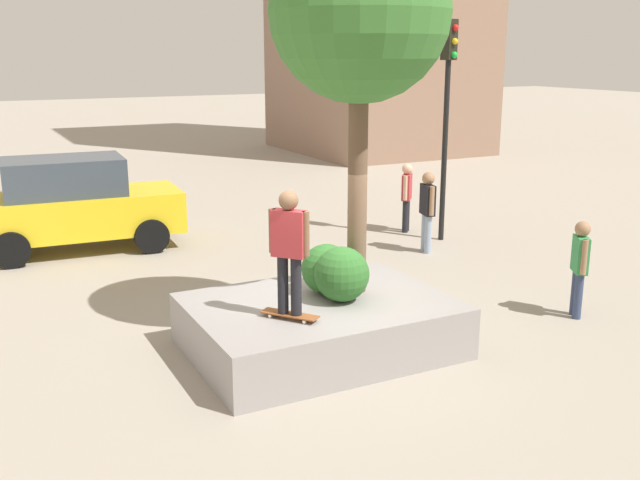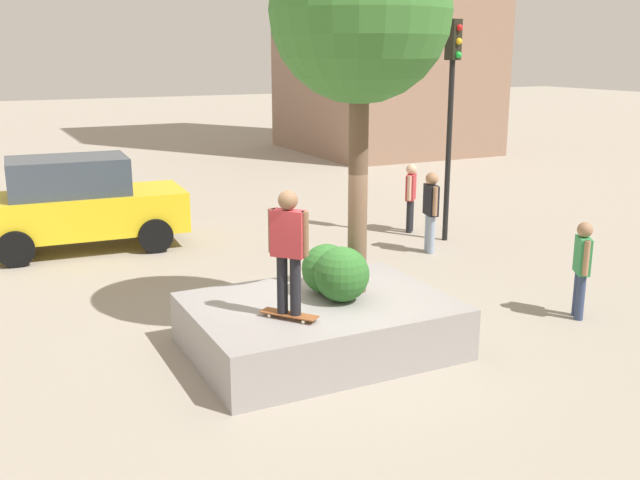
# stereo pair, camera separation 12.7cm
# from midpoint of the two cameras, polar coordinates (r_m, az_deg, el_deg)

# --- Properties ---
(ground_plane) EXTENTS (120.00, 120.00, 0.00)m
(ground_plane) POSITION_cam_midpoint_polar(r_m,az_deg,el_deg) (10.83, 0.65, -8.27)
(ground_plane) COLOR #9E9384
(planter_ledge) EXTENTS (3.64, 2.63, 0.74)m
(planter_ledge) POSITION_cam_midpoint_polar(r_m,az_deg,el_deg) (10.56, -0.35, -6.70)
(planter_ledge) COLOR gray
(planter_ledge) RESTS_ON ground
(plaza_tree) EXTENTS (2.50, 2.50, 5.23)m
(plaza_tree) POSITION_cam_midpoint_polar(r_m,az_deg,el_deg) (10.33, 2.75, 17.25)
(plaza_tree) COLOR brown
(plaza_tree) RESTS_ON planter_ledge
(boxwood_shrub) EXTENTS (0.79, 0.79, 0.79)m
(boxwood_shrub) POSITION_cam_midpoint_polar(r_m,az_deg,el_deg) (10.33, 1.35, -2.69)
(boxwood_shrub) COLOR #2D6628
(boxwood_shrub) RESTS_ON planter_ledge
(hedge_clump) EXTENTS (0.74, 0.74, 0.74)m
(hedge_clump) POSITION_cam_midpoint_polar(r_m,az_deg,el_deg) (10.66, 0.16, -2.28)
(hedge_clump) COLOR #2D6628
(hedge_clump) RESTS_ON planter_ledge
(skateboard) EXTENTS (0.65, 0.76, 0.07)m
(skateboard) POSITION_cam_midpoint_polar(r_m,az_deg,el_deg) (9.75, -2.74, -5.85)
(skateboard) COLOR brown
(skateboard) RESTS_ON planter_ledge
(skateboarder) EXTENTS (0.44, 0.46, 1.66)m
(skateboarder) POSITION_cam_midpoint_polar(r_m,az_deg,el_deg) (9.46, -2.81, -0.30)
(skateboarder) COLOR black
(skateboarder) RESTS_ON skateboard
(sedan_parked) EXTENTS (4.44, 2.25, 2.01)m
(sedan_parked) POSITION_cam_midpoint_polar(r_m,az_deg,el_deg) (16.53, -18.87, 2.70)
(sedan_parked) COLOR gold
(sedan_parked) RESTS_ON ground
(traffic_light_corner) EXTENTS (0.33, 0.37, 4.85)m
(traffic_light_corner) POSITION_cam_midpoint_polar(r_m,az_deg,el_deg) (16.45, 9.68, 11.18)
(traffic_light_corner) COLOR black
(traffic_light_corner) RESTS_ON ground
(pedestrian_crossing) EXTENTS (0.43, 0.45, 1.63)m
(pedestrian_crossing) POSITION_cam_midpoint_polar(r_m,az_deg,el_deg) (17.41, 6.57, 3.69)
(pedestrian_crossing) COLOR black
(pedestrian_crossing) RESTS_ON ground
(passerby_with_bag) EXTENTS (0.31, 0.57, 1.73)m
(passerby_with_bag) POSITION_cam_midpoint_polar(r_m,az_deg,el_deg) (15.64, 8.14, 2.62)
(passerby_with_bag) COLOR #8C9EB7
(passerby_with_bag) RESTS_ON ground
(bystander_watching) EXTENTS (0.38, 0.47, 1.59)m
(bystander_watching) POSITION_cam_midpoint_polar(r_m,az_deg,el_deg) (12.38, 19.32, -1.65)
(bystander_watching) COLOR navy
(bystander_watching) RESTS_ON ground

